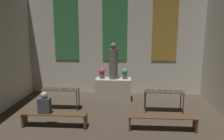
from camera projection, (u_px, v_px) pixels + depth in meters
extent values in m
cube|color=beige|center=(115.00, 40.00, 9.83)|extent=(8.06, 0.12, 4.90)
cube|color=#33723F|center=(66.00, 29.00, 9.81)|extent=(1.10, 0.03, 2.74)
cube|color=#33723F|center=(115.00, 29.00, 9.66)|extent=(1.10, 0.03, 2.74)
cube|color=olive|center=(165.00, 29.00, 9.50)|extent=(1.10, 0.03, 2.74)
cube|color=#ADA38E|center=(113.00, 89.00, 9.24)|extent=(1.47, 0.66, 0.91)
cylinder|color=#5B5651|center=(113.00, 64.00, 9.03)|extent=(0.36, 0.36, 1.25)
sphere|color=#5B5651|center=(113.00, 46.00, 8.89)|extent=(0.25, 0.25, 0.25)
cylinder|color=#4C5666|center=(102.00, 76.00, 9.16)|extent=(0.20, 0.20, 0.24)
sphere|color=#DB3342|center=(102.00, 71.00, 9.12)|extent=(0.24, 0.24, 0.24)
cylinder|color=#4C5666|center=(125.00, 76.00, 9.10)|extent=(0.20, 0.20, 0.24)
sphere|color=#4C9351|center=(125.00, 71.00, 9.06)|extent=(0.24, 0.24, 0.24)
cube|color=#332D28|center=(60.00, 89.00, 8.09)|extent=(1.38, 0.43, 0.02)
cylinder|color=#332D28|center=(41.00, 101.00, 8.03)|extent=(0.04, 0.04, 0.75)
cylinder|color=#332D28|center=(77.00, 101.00, 7.94)|extent=(0.04, 0.04, 0.75)
cylinder|color=#332D28|center=(45.00, 97.00, 8.40)|extent=(0.04, 0.04, 0.75)
cylinder|color=#332D28|center=(79.00, 98.00, 8.30)|extent=(0.04, 0.04, 0.75)
cylinder|color=silver|center=(71.00, 86.00, 8.14)|extent=(0.02, 0.02, 0.17)
sphere|color=#F9CC4C|center=(71.00, 84.00, 8.12)|extent=(0.02, 0.02, 0.02)
cylinder|color=silver|center=(75.00, 87.00, 8.08)|extent=(0.02, 0.02, 0.17)
sphere|color=#F9CC4C|center=(75.00, 84.00, 8.06)|extent=(0.02, 0.02, 0.02)
cylinder|color=silver|center=(70.00, 88.00, 7.98)|extent=(0.02, 0.02, 0.12)
sphere|color=#F9CC4C|center=(70.00, 87.00, 7.97)|extent=(0.02, 0.02, 0.02)
cylinder|color=silver|center=(72.00, 86.00, 8.17)|extent=(0.02, 0.02, 0.16)
sphere|color=#F9CC4C|center=(72.00, 84.00, 8.16)|extent=(0.02, 0.02, 0.02)
cylinder|color=silver|center=(60.00, 88.00, 7.96)|extent=(0.02, 0.02, 0.13)
sphere|color=#F9CC4C|center=(60.00, 86.00, 7.94)|extent=(0.02, 0.02, 0.02)
cylinder|color=silver|center=(50.00, 88.00, 7.97)|extent=(0.02, 0.02, 0.14)
sphere|color=#F9CC4C|center=(50.00, 86.00, 7.96)|extent=(0.02, 0.02, 0.02)
cylinder|color=silver|center=(43.00, 88.00, 8.06)|extent=(0.02, 0.02, 0.11)
sphere|color=#F9CC4C|center=(43.00, 86.00, 8.05)|extent=(0.02, 0.02, 0.02)
cylinder|color=silver|center=(59.00, 88.00, 8.10)|extent=(0.02, 0.02, 0.10)
sphere|color=#F9CC4C|center=(59.00, 86.00, 8.09)|extent=(0.02, 0.02, 0.02)
cylinder|color=silver|center=(70.00, 88.00, 7.98)|extent=(0.02, 0.02, 0.13)
sphere|color=#F9CC4C|center=(70.00, 86.00, 7.96)|extent=(0.02, 0.02, 0.02)
cube|color=#332D28|center=(164.00, 92.00, 7.83)|extent=(1.38, 0.43, 0.02)
cylinder|color=#332D28|center=(145.00, 103.00, 7.76)|extent=(0.04, 0.04, 0.75)
cylinder|color=#332D28|center=(183.00, 104.00, 7.67)|extent=(0.04, 0.04, 0.75)
cylinder|color=#332D28|center=(145.00, 100.00, 8.13)|extent=(0.04, 0.04, 0.75)
cylinder|color=#332D28|center=(181.00, 100.00, 8.04)|extent=(0.04, 0.04, 0.75)
cylinder|color=silver|center=(156.00, 90.00, 7.76)|extent=(0.02, 0.02, 0.12)
sphere|color=#F9CC4C|center=(156.00, 88.00, 7.75)|extent=(0.02, 0.02, 0.02)
cylinder|color=silver|center=(163.00, 91.00, 7.67)|extent=(0.02, 0.02, 0.13)
sphere|color=#F9CC4C|center=(163.00, 89.00, 7.66)|extent=(0.02, 0.02, 0.02)
cylinder|color=silver|center=(146.00, 89.00, 7.88)|extent=(0.02, 0.02, 0.12)
sphere|color=#F9CC4C|center=(146.00, 87.00, 7.86)|extent=(0.02, 0.02, 0.02)
cylinder|color=silver|center=(154.00, 89.00, 7.93)|extent=(0.02, 0.02, 0.09)
sphere|color=#F9CC4C|center=(155.00, 88.00, 7.92)|extent=(0.02, 0.02, 0.02)
cylinder|color=silver|center=(155.00, 90.00, 7.78)|extent=(0.02, 0.02, 0.09)
sphere|color=#F9CC4C|center=(155.00, 89.00, 7.77)|extent=(0.02, 0.02, 0.02)
cylinder|color=silver|center=(168.00, 89.00, 7.89)|extent=(0.02, 0.02, 0.09)
sphere|color=#F9CC4C|center=(168.00, 88.00, 7.87)|extent=(0.02, 0.02, 0.02)
cylinder|color=silver|center=(174.00, 92.00, 7.62)|extent=(0.02, 0.02, 0.10)
sphere|color=#F9CC4C|center=(174.00, 90.00, 7.61)|extent=(0.02, 0.02, 0.02)
cylinder|color=silver|center=(178.00, 91.00, 7.62)|extent=(0.02, 0.02, 0.13)
sphere|color=#F9CC4C|center=(178.00, 89.00, 7.60)|extent=(0.02, 0.02, 0.02)
cylinder|color=silver|center=(151.00, 90.00, 7.79)|extent=(0.02, 0.02, 0.14)
sphere|color=#F9CC4C|center=(151.00, 87.00, 7.77)|extent=(0.02, 0.02, 0.02)
cube|color=#4C331E|center=(54.00, 113.00, 6.67)|extent=(1.99, 0.36, 0.03)
cube|color=#4C331E|center=(24.00, 119.00, 6.78)|extent=(0.06, 0.32, 0.42)
cube|color=#4C331E|center=(86.00, 121.00, 6.65)|extent=(0.06, 0.32, 0.42)
cube|color=#4C331E|center=(163.00, 116.00, 6.45)|extent=(1.99, 0.36, 0.03)
cube|color=#4C331E|center=(130.00, 123.00, 6.56)|extent=(0.06, 0.32, 0.42)
cube|color=#4C331E|center=(195.00, 125.00, 6.42)|extent=(0.06, 0.32, 0.42)
cube|color=#383D47|center=(45.00, 106.00, 6.64)|extent=(0.36, 0.24, 0.47)
sphere|color=tan|center=(44.00, 95.00, 6.58)|extent=(0.21, 0.21, 0.21)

